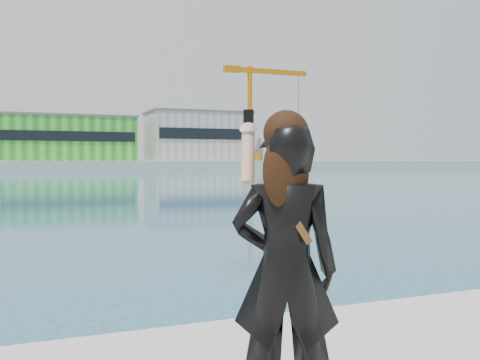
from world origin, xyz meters
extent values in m
cube|color=#9E9E99|center=(0.00, 130.00, 1.00)|extent=(320.00, 40.00, 2.00)
cube|color=#238320|center=(8.00, 128.00, 7.00)|extent=(30.00, 16.00, 10.00)
cube|color=black|center=(8.00, 119.90, 7.50)|extent=(28.50, 0.20, 2.20)
cube|color=#59595B|center=(8.00, 128.00, 12.25)|extent=(30.60, 16.32, 0.50)
cube|color=gray|center=(40.00, 128.00, 8.00)|extent=(25.00, 15.00, 12.00)
cube|color=black|center=(40.00, 120.40, 8.60)|extent=(23.75, 0.20, 2.64)
cube|color=#59595B|center=(40.00, 128.00, 14.25)|extent=(25.50, 15.30, 0.50)
cube|color=silver|center=(62.00, 126.00, 5.00)|extent=(12.00, 10.00, 6.00)
cube|color=orange|center=(52.00, 122.00, 3.00)|extent=(4.00, 4.00, 2.00)
cylinder|color=orange|center=(52.00, 122.00, 15.00)|extent=(1.20, 1.20, 22.00)
cube|color=orange|center=(58.00, 122.00, 25.00)|extent=(20.00, 1.20, 1.20)
cube|color=orange|center=(47.00, 122.00, 25.00)|extent=(4.00, 1.60, 1.60)
cylinder|color=black|center=(66.00, 122.00, 17.00)|extent=(0.10, 0.10, 16.00)
cylinder|color=silver|center=(22.00, 121.00, 6.00)|extent=(0.16, 0.16, 8.00)
cube|color=red|center=(22.60, 121.00, 9.40)|extent=(1.20, 0.04, 0.80)
sphere|color=yellow|center=(35.88, 70.69, 0.00)|extent=(0.50, 0.50, 0.50)
imported|color=black|center=(-0.13, -0.88, 1.65)|extent=(0.73, 0.63, 1.70)
sphere|color=black|center=(-0.13, -0.90, 2.45)|extent=(0.26, 0.26, 0.26)
ellipsoid|color=black|center=(-0.16, -0.95, 2.23)|extent=(0.28, 0.15, 0.45)
cylinder|color=tan|center=(-0.28, -0.70, 2.33)|extent=(0.16, 0.21, 0.37)
cylinder|color=white|center=(-0.27, -0.67, 2.48)|extent=(0.10, 0.10, 0.03)
cube|color=black|center=(-0.25, -0.63, 2.54)|extent=(0.06, 0.04, 0.12)
cube|color=#4C2D14|center=(-0.13, -0.97, 1.99)|extent=(0.22, 0.12, 0.35)
camera|label=1|loc=(-1.52, -3.63, 2.29)|focal=40.00mm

